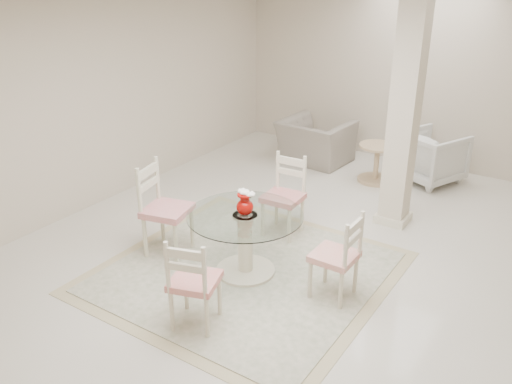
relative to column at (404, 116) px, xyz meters
The scene contains 13 objects.
ground 1.94m from the column, 111.04° to the right, with size 7.00×7.00×0.00m, color silver.
room_shell 1.48m from the column, 111.04° to the right, with size 6.02×7.02×2.71m.
column is the anchor object (origin of this frame).
area_rug 2.56m from the column, 113.08° to the right, with size 2.79×2.79×0.02m.
dining_table 2.40m from the column, 113.08° to the right, with size 1.17×1.17×0.68m.
red_vase 2.25m from the column, 113.11° to the right, with size 0.20×0.17×0.26m.
dining_chair_east 2.07m from the column, 85.42° to the right, with size 0.40×0.40×0.99m.
dining_chair_north 1.61m from the column, 134.42° to the right, with size 0.45×0.45×1.05m.
dining_chair_west 2.94m from the column, 131.15° to the right, with size 0.55×0.55×1.15m.
dining_chair_south 3.20m from the column, 103.42° to the right, with size 0.50×0.50×1.00m.
recliner_taupe 2.48m from the column, 143.30° to the left, with size 1.04×0.91×0.68m, color gray.
armchair_white 1.85m from the column, 91.64° to the left, with size 0.80×0.82×0.74m, color silver.
side_table 1.70m from the column, 121.63° to the left, with size 0.54×0.54×0.56m.
Camera 1 is at (2.42, -4.70, 3.06)m, focal length 38.00 mm.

